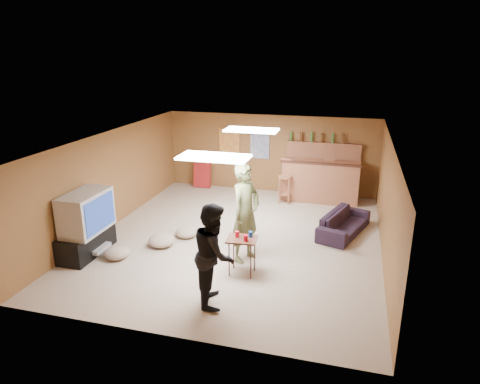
% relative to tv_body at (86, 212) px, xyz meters
% --- Properties ---
extents(ground, '(7.00, 7.00, 0.00)m').
position_rel_tv_body_xyz_m(ground, '(2.65, 1.50, -0.90)').
color(ground, tan).
rests_on(ground, ground).
extents(ceiling, '(6.00, 7.00, 0.02)m').
position_rel_tv_body_xyz_m(ceiling, '(2.65, 1.50, 1.30)').
color(ceiling, silver).
rests_on(ceiling, ground).
extents(wall_back, '(6.00, 0.02, 2.20)m').
position_rel_tv_body_xyz_m(wall_back, '(2.65, 5.00, 0.20)').
color(wall_back, brown).
rests_on(wall_back, ground).
extents(wall_front, '(6.00, 0.02, 2.20)m').
position_rel_tv_body_xyz_m(wall_front, '(2.65, -2.00, 0.20)').
color(wall_front, brown).
rests_on(wall_front, ground).
extents(wall_left, '(0.02, 7.00, 2.20)m').
position_rel_tv_body_xyz_m(wall_left, '(-0.35, 1.50, 0.20)').
color(wall_left, brown).
rests_on(wall_left, ground).
extents(wall_right, '(0.02, 7.00, 2.20)m').
position_rel_tv_body_xyz_m(wall_right, '(5.65, 1.50, 0.20)').
color(wall_right, brown).
rests_on(wall_right, ground).
extents(tv_stand, '(0.55, 1.30, 0.50)m').
position_rel_tv_body_xyz_m(tv_stand, '(-0.07, 0.00, -0.65)').
color(tv_stand, black).
rests_on(tv_stand, ground).
extents(dvd_box, '(0.35, 0.50, 0.08)m').
position_rel_tv_body_xyz_m(dvd_box, '(0.15, 0.00, -0.75)').
color(dvd_box, '#B2B2B7').
rests_on(dvd_box, tv_stand).
extents(tv_body, '(0.60, 1.10, 0.80)m').
position_rel_tv_body_xyz_m(tv_body, '(0.00, 0.00, 0.00)').
color(tv_body, '#B2B2B7').
rests_on(tv_body, tv_stand).
extents(tv_screen, '(0.02, 0.95, 0.65)m').
position_rel_tv_body_xyz_m(tv_screen, '(0.31, 0.00, 0.00)').
color(tv_screen, navy).
rests_on(tv_screen, tv_body).
extents(bar_counter, '(2.00, 0.60, 1.10)m').
position_rel_tv_body_xyz_m(bar_counter, '(4.15, 4.45, -0.35)').
color(bar_counter, brown).
rests_on(bar_counter, ground).
extents(bar_lip, '(2.10, 0.12, 0.05)m').
position_rel_tv_body_xyz_m(bar_lip, '(4.15, 4.20, 0.20)').
color(bar_lip, '#3B1C13').
rests_on(bar_lip, bar_counter).
extents(bar_shelf, '(2.00, 0.18, 0.05)m').
position_rel_tv_body_xyz_m(bar_shelf, '(4.15, 4.90, 0.60)').
color(bar_shelf, brown).
rests_on(bar_shelf, bar_backing).
extents(bar_backing, '(2.00, 0.14, 0.60)m').
position_rel_tv_body_xyz_m(bar_backing, '(4.15, 4.92, 0.30)').
color(bar_backing, brown).
rests_on(bar_backing, bar_counter).
extents(poster_left, '(0.60, 0.03, 0.85)m').
position_rel_tv_body_xyz_m(poster_left, '(1.45, 4.96, 0.45)').
color(poster_left, '#BF3F26').
rests_on(poster_left, wall_back).
extents(poster_right, '(0.55, 0.03, 0.80)m').
position_rel_tv_body_xyz_m(poster_right, '(2.35, 4.96, 0.45)').
color(poster_right, '#334C99').
rests_on(poster_right, wall_back).
extents(folding_chair_stack, '(0.50, 0.26, 0.91)m').
position_rel_tv_body_xyz_m(folding_chair_stack, '(0.65, 4.80, -0.45)').
color(folding_chair_stack, '#A71E20').
rests_on(folding_chair_stack, ground).
extents(ceiling_panel_front, '(1.20, 0.60, 0.04)m').
position_rel_tv_body_xyz_m(ceiling_panel_front, '(2.65, 0.00, 1.27)').
color(ceiling_panel_front, white).
rests_on(ceiling_panel_front, ceiling).
extents(ceiling_panel_back, '(1.20, 0.60, 0.04)m').
position_rel_tv_body_xyz_m(ceiling_panel_back, '(2.65, 2.70, 1.27)').
color(ceiling_panel_back, white).
rests_on(ceiling_panel_back, ceiling).
extents(person_olive, '(0.71, 0.83, 1.93)m').
position_rel_tv_body_xyz_m(person_olive, '(3.05, 0.61, 0.07)').
color(person_olive, '#5F663B').
rests_on(person_olive, ground).
extents(person_black, '(0.84, 0.96, 1.68)m').
position_rel_tv_body_xyz_m(person_black, '(2.94, -0.95, -0.06)').
color(person_black, black).
rests_on(person_black, ground).
extents(sofa, '(1.16, 1.81, 0.49)m').
position_rel_tv_body_xyz_m(sofa, '(4.87, 2.38, -0.65)').
color(sofa, black).
rests_on(sofa, ground).
extents(tray_table, '(0.57, 0.47, 0.70)m').
position_rel_tv_body_xyz_m(tray_table, '(3.14, 0.03, -0.55)').
color(tray_table, '#3B1C13').
rests_on(tray_table, ground).
extents(cup_red_near, '(0.09, 0.09, 0.11)m').
position_rel_tv_body_xyz_m(cup_red_near, '(3.04, 0.07, -0.15)').
color(cup_red_near, red).
rests_on(cup_red_near, tray_table).
extents(cup_red_far, '(0.08, 0.08, 0.11)m').
position_rel_tv_body_xyz_m(cup_red_far, '(3.23, -0.06, -0.14)').
color(cup_red_far, red).
rests_on(cup_red_far, tray_table).
extents(cup_blue, '(0.08, 0.08, 0.11)m').
position_rel_tv_body_xyz_m(cup_blue, '(3.27, 0.13, -0.15)').
color(cup_blue, navy).
rests_on(cup_blue, tray_table).
extents(bar_stool_left, '(0.54, 0.54, 1.30)m').
position_rel_tv_body_xyz_m(bar_stool_left, '(3.25, 4.06, -0.25)').
color(bar_stool_left, brown).
rests_on(bar_stool_left, ground).
extents(bar_stool_right, '(0.42, 0.42, 1.19)m').
position_rel_tv_body_xyz_m(bar_stool_right, '(4.35, 4.33, -0.31)').
color(bar_stool_right, brown).
rests_on(bar_stool_right, ground).
extents(cushion_near_tv, '(0.62, 0.62, 0.25)m').
position_rel_tv_body_xyz_m(cushion_near_tv, '(1.22, 0.72, -0.78)').
color(cushion_near_tv, gray).
rests_on(cushion_near_tv, ground).
extents(cushion_mid, '(0.61, 0.61, 0.22)m').
position_rel_tv_body_xyz_m(cushion_mid, '(1.54, 1.29, -0.79)').
color(cushion_mid, gray).
rests_on(cushion_mid, ground).
extents(cushion_far, '(0.53, 0.53, 0.23)m').
position_rel_tv_body_xyz_m(cushion_far, '(0.61, -0.02, -0.79)').
color(cushion_far, gray).
rests_on(cushion_far, ground).
extents(bottle_row, '(1.48, 0.08, 0.26)m').
position_rel_tv_body_xyz_m(bottle_row, '(3.95, 4.88, 0.75)').
color(bottle_row, '#3F7233').
rests_on(bottle_row, bar_shelf).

